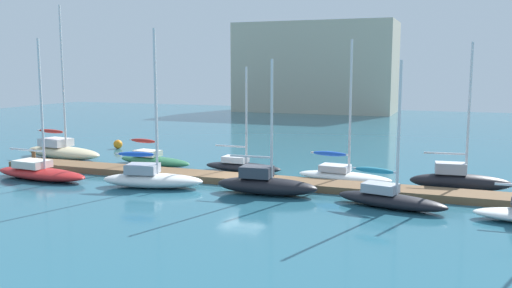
{
  "coord_description": "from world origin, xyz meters",
  "views": [
    {
      "loc": [
        11.59,
        -28.43,
        6.53
      ],
      "look_at": [
        0.0,
        2.0,
        2.0
      ],
      "focal_mm": 38.17,
      "sensor_mm": 36.0,
      "label": 1
    }
  ],
  "objects_px": {
    "sailboat_7": "(389,197)",
    "sailboat_8": "(459,179)",
    "sailboat_1": "(40,171)",
    "sailboat_6": "(343,174)",
    "harbor_building_distant": "(315,68)",
    "sailboat_5": "(265,184)",
    "mooring_buoy_orange": "(118,144)",
    "sailboat_2": "(153,158)",
    "sailboat_0": "(62,150)",
    "sailboat_3": "(151,177)",
    "sailboat_4": "(242,165)"
  },
  "relations": [
    {
      "from": "sailboat_7",
      "to": "sailboat_8",
      "type": "height_order",
      "value": "sailboat_8"
    },
    {
      "from": "sailboat_1",
      "to": "sailboat_6",
      "type": "height_order",
      "value": "sailboat_1"
    },
    {
      "from": "harbor_building_distant",
      "to": "sailboat_1",
      "type": "bearing_deg",
      "value": -92.24
    },
    {
      "from": "sailboat_5",
      "to": "sailboat_1",
      "type": "bearing_deg",
      "value": -178.73
    },
    {
      "from": "sailboat_5",
      "to": "mooring_buoy_orange",
      "type": "xyz_separation_m",
      "value": [
        -16.9,
        11.11,
        -0.21
      ]
    },
    {
      "from": "harbor_building_distant",
      "to": "sailboat_5",
      "type": "bearing_deg",
      "value": -77.9
    },
    {
      "from": "sailboat_2",
      "to": "sailboat_6",
      "type": "distance_m",
      "value": 13.18
    },
    {
      "from": "sailboat_0",
      "to": "sailboat_3",
      "type": "xyz_separation_m",
      "value": [
        11.39,
        -6.23,
        -0.05
      ]
    },
    {
      "from": "sailboat_5",
      "to": "harbor_building_distant",
      "type": "height_order",
      "value": "harbor_building_distant"
    },
    {
      "from": "sailboat_6",
      "to": "harbor_building_distant",
      "type": "height_order",
      "value": "harbor_building_distant"
    },
    {
      "from": "sailboat_0",
      "to": "sailboat_6",
      "type": "relative_size",
      "value": 1.34
    },
    {
      "from": "sailboat_3",
      "to": "sailboat_5",
      "type": "xyz_separation_m",
      "value": [
        6.48,
        0.67,
        0.01
      ]
    },
    {
      "from": "sailboat_7",
      "to": "sailboat_1",
      "type": "bearing_deg",
      "value": -165.34
    },
    {
      "from": "sailboat_4",
      "to": "harbor_building_distant",
      "type": "height_order",
      "value": "harbor_building_distant"
    },
    {
      "from": "sailboat_5",
      "to": "sailboat_3",
      "type": "bearing_deg",
      "value": -177.25
    },
    {
      "from": "sailboat_0",
      "to": "sailboat_7",
      "type": "xyz_separation_m",
      "value": [
        24.26,
        -6.05,
        -0.1
      ]
    },
    {
      "from": "sailboat_1",
      "to": "sailboat_5",
      "type": "bearing_deg",
      "value": 9.09
    },
    {
      "from": "sailboat_7",
      "to": "harbor_building_distant",
      "type": "bearing_deg",
      "value": 121.22
    },
    {
      "from": "mooring_buoy_orange",
      "to": "sailboat_0",
      "type": "bearing_deg",
      "value": -99.92
    },
    {
      "from": "sailboat_4",
      "to": "sailboat_6",
      "type": "distance_m",
      "value": 6.69
    },
    {
      "from": "sailboat_1",
      "to": "sailboat_5",
      "type": "distance_m",
      "value": 13.91
    },
    {
      "from": "sailboat_0",
      "to": "sailboat_5",
      "type": "height_order",
      "value": "sailboat_0"
    },
    {
      "from": "sailboat_3",
      "to": "sailboat_0",
      "type": "bearing_deg",
      "value": 138.6
    },
    {
      "from": "sailboat_8",
      "to": "sailboat_5",
      "type": "bearing_deg",
      "value": -159.31
    },
    {
      "from": "sailboat_6",
      "to": "sailboat_8",
      "type": "distance_m",
      "value": 6.34
    },
    {
      "from": "sailboat_0",
      "to": "sailboat_1",
      "type": "height_order",
      "value": "sailboat_0"
    },
    {
      "from": "sailboat_4",
      "to": "sailboat_7",
      "type": "distance_m",
      "value": 11.55
    },
    {
      "from": "sailboat_7",
      "to": "mooring_buoy_orange",
      "type": "relative_size",
      "value": 9.5
    },
    {
      "from": "sailboat_7",
      "to": "sailboat_6",
      "type": "bearing_deg",
      "value": 135.8
    },
    {
      "from": "sailboat_0",
      "to": "sailboat_1",
      "type": "xyz_separation_m",
      "value": [
        4.0,
        -6.63,
        -0.15
      ]
    },
    {
      "from": "sailboat_7",
      "to": "sailboat_8",
      "type": "bearing_deg",
      "value": 72.09
    },
    {
      "from": "sailboat_2",
      "to": "sailboat_3",
      "type": "relative_size",
      "value": 1.01
    },
    {
      "from": "sailboat_1",
      "to": "sailboat_7",
      "type": "distance_m",
      "value": 20.27
    },
    {
      "from": "sailboat_6",
      "to": "sailboat_8",
      "type": "bearing_deg",
      "value": 5.62
    },
    {
      "from": "sailboat_5",
      "to": "sailboat_7",
      "type": "bearing_deg",
      "value": -7.48
    },
    {
      "from": "sailboat_0",
      "to": "sailboat_6",
      "type": "height_order",
      "value": "sailboat_0"
    },
    {
      "from": "sailboat_2",
      "to": "mooring_buoy_orange",
      "type": "bearing_deg",
      "value": 148.76
    },
    {
      "from": "sailboat_0",
      "to": "sailboat_6",
      "type": "bearing_deg",
      "value": 5.65
    },
    {
      "from": "sailboat_7",
      "to": "sailboat_3",
      "type": "bearing_deg",
      "value": -166.18
    },
    {
      "from": "sailboat_2",
      "to": "mooring_buoy_orange",
      "type": "xyz_separation_m",
      "value": [
        -6.85,
        5.71,
        -0.14
      ]
    },
    {
      "from": "mooring_buoy_orange",
      "to": "sailboat_4",
      "type": "bearing_deg",
      "value": -23.15
    },
    {
      "from": "sailboat_2",
      "to": "mooring_buoy_orange",
      "type": "height_order",
      "value": "sailboat_2"
    },
    {
      "from": "harbor_building_distant",
      "to": "sailboat_4",
      "type": "bearing_deg",
      "value": -80.59
    },
    {
      "from": "sailboat_3",
      "to": "sailboat_2",
      "type": "bearing_deg",
      "value": 107.77
    },
    {
      "from": "sailboat_3",
      "to": "sailboat_8",
      "type": "relative_size",
      "value": 1.1
    },
    {
      "from": "mooring_buoy_orange",
      "to": "sailboat_6",
      "type": "bearing_deg",
      "value": -17.96
    },
    {
      "from": "sailboat_7",
      "to": "mooring_buoy_orange",
      "type": "xyz_separation_m",
      "value": [
        -23.29,
        11.6,
        -0.15
      ]
    },
    {
      "from": "mooring_buoy_orange",
      "to": "sailboat_8",
      "type": "bearing_deg",
      "value": -13.89
    },
    {
      "from": "sailboat_8",
      "to": "sailboat_4",
      "type": "bearing_deg",
      "value": 171.19
    },
    {
      "from": "sailboat_4",
      "to": "sailboat_7",
      "type": "bearing_deg",
      "value": -29.34
    }
  ]
}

